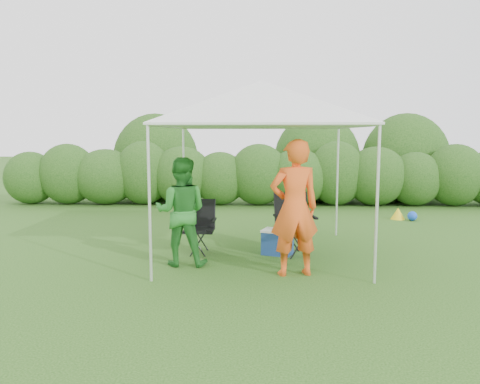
{
  "coord_description": "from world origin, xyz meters",
  "views": [
    {
      "loc": [
        -0.09,
        -7.1,
        1.97
      ],
      "look_at": [
        -0.34,
        0.4,
        1.05
      ],
      "focal_mm": 35.0,
      "sensor_mm": 36.0,
      "label": 1
    }
  ],
  "objects_px": {
    "man": "(294,208)",
    "woman": "(181,212)",
    "chair_left": "(200,223)",
    "canopy": "(262,104)",
    "chair_right": "(293,220)",
    "cooler": "(278,242)"
  },
  "relations": [
    {
      "from": "man",
      "to": "woman",
      "type": "height_order",
      "value": "man"
    },
    {
      "from": "chair_left",
      "to": "man",
      "type": "relative_size",
      "value": 0.46
    },
    {
      "from": "chair_left",
      "to": "canopy",
      "type": "bearing_deg",
      "value": -4.35
    },
    {
      "from": "chair_right",
      "to": "cooler",
      "type": "height_order",
      "value": "chair_right"
    },
    {
      "from": "man",
      "to": "woman",
      "type": "bearing_deg",
      "value": -27.59
    },
    {
      "from": "chair_right",
      "to": "cooler",
      "type": "bearing_deg",
      "value": 177.28
    },
    {
      "from": "man",
      "to": "cooler",
      "type": "distance_m",
      "value": 1.37
    },
    {
      "from": "chair_left",
      "to": "cooler",
      "type": "distance_m",
      "value": 1.34
    },
    {
      "from": "chair_right",
      "to": "man",
      "type": "height_order",
      "value": "man"
    },
    {
      "from": "canopy",
      "to": "chair_right",
      "type": "relative_size",
      "value": 3.05
    },
    {
      "from": "woman",
      "to": "chair_left",
      "type": "bearing_deg",
      "value": -102.58
    },
    {
      "from": "chair_left",
      "to": "woman",
      "type": "bearing_deg",
      "value": -102.69
    },
    {
      "from": "chair_right",
      "to": "cooler",
      "type": "xyz_separation_m",
      "value": [
        -0.26,
        -0.04,
        -0.37
      ]
    },
    {
      "from": "canopy",
      "to": "man",
      "type": "relative_size",
      "value": 1.62
    },
    {
      "from": "man",
      "to": "cooler",
      "type": "xyz_separation_m",
      "value": [
        -0.17,
        1.14,
        -0.75
      ]
    },
    {
      "from": "chair_right",
      "to": "chair_left",
      "type": "height_order",
      "value": "chair_right"
    },
    {
      "from": "canopy",
      "to": "chair_right",
      "type": "xyz_separation_m",
      "value": [
        0.54,
        0.03,
        -1.89
      ]
    },
    {
      "from": "chair_left",
      "to": "cooler",
      "type": "relative_size",
      "value": 1.52
    },
    {
      "from": "chair_left",
      "to": "chair_right",
      "type": "bearing_deg",
      "value": -1.32
    },
    {
      "from": "chair_left",
      "to": "woman",
      "type": "height_order",
      "value": "woman"
    },
    {
      "from": "canopy",
      "to": "chair_left",
      "type": "bearing_deg",
      "value": 174.87
    },
    {
      "from": "canopy",
      "to": "man",
      "type": "xyz_separation_m",
      "value": [
        0.45,
        -1.14,
        -1.51
      ]
    }
  ]
}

